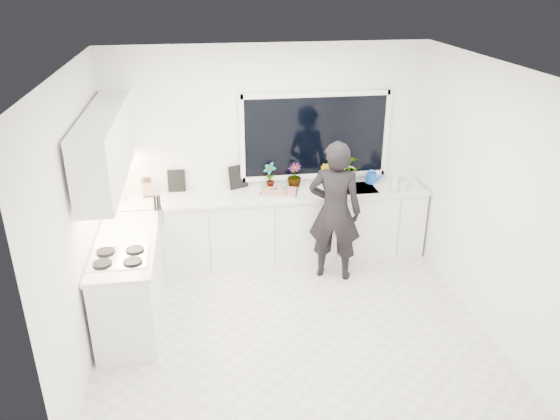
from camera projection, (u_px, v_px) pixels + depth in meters
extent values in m
cube|color=beige|center=(290.00, 323.00, 5.89)|extent=(4.00, 3.50, 0.02)
cube|color=white|center=(268.00, 153.00, 6.92)|extent=(4.00, 0.02, 2.70)
cube|color=white|center=(78.00, 220.00, 5.06)|extent=(0.02, 3.50, 2.70)
cube|color=white|center=(484.00, 196.00, 5.61)|extent=(0.02, 3.50, 2.70)
cube|color=white|center=(293.00, 66.00, 4.78)|extent=(4.00, 3.50, 0.02)
cube|color=black|center=(315.00, 136.00, 6.89)|extent=(1.80, 0.02, 1.00)
cube|color=white|center=(272.00, 227.00, 7.01)|extent=(3.92, 0.58, 0.88)
cube|color=white|center=(130.00, 282.00, 5.79)|extent=(0.58, 1.60, 0.88)
cube|color=silver|center=(272.00, 195.00, 6.82)|extent=(3.94, 0.62, 0.04)
cube|color=silver|center=(125.00, 244.00, 5.60)|extent=(0.62, 1.60, 0.04)
cube|color=white|center=(106.00, 145.00, 5.52)|extent=(0.34, 2.10, 0.70)
cube|color=silver|center=(353.00, 192.00, 6.98)|extent=(0.58, 0.42, 0.14)
cylinder|color=silver|center=(349.00, 175.00, 7.10)|extent=(0.03, 0.03, 0.22)
cube|color=black|center=(119.00, 257.00, 5.27)|extent=(0.56, 0.48, 0.03)
imported|color=black|center=(335.00, 211.00, 6.44)|extent=(0.74, 0.61, 1.73)
cube|color=#B5B4B9|center=(279.00, 192.00, 6.80)|extent=(0.53, 0.44, 0.03)
cube|color=#B42118|center=(279.00, 191.00, 6.79)|extent=(0.48, 0.39, 0.01)
cylinder|color=blue|center=(371.00, 178.00, 7.12)|extent=(0.16, 0.16, 0.13)
cylinder|color=white|center=(119.00, 189.00, 6.60)|extent=(0.14, 0.14, 0.26)
cube|color=#885F3F|center=(147.00, 187.00, 6.69)|extent=(0.14, 0.12, 0.22)
cylinder|color=silver|center=(158.00, 215.00, 6.01)|extent=(0.14, 0.14, 0.16)
cube|color=black|center=(177.00, 181.00, 6.82)|extent=(0.22, 0.03, 0.28)
cube|color=black|center=(238.00, 177.00, 6.92)|extent=(0.24, 0.11, 0.30)
imported|color=#26662D|center=(270.00, 176.00, 6.89)|extent=(0.21, 0.21, 0.34)
imported|color=#26662D|center=(294.00, 175.00, 6.94)|extent=(0.25, 0.25, 0.31)
imported|color=#26662D|center=(326.00, 175.00, 7.01)|extent=(0.20, 0.19, 0.28)
imported|color=#26662D|center=(347.00, 172.00, 7.03)|extent=(0.28, 0.32, 0.34)
imported|color=#D8BF66|center=(395.00, 179.00, 6.83)|extent=(0.17, 0.17, 0.31)
imported|color=#D8BF66|center=(403.00, 183.00, 6.87)|extent=(0.11, 0.11, 0.20)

